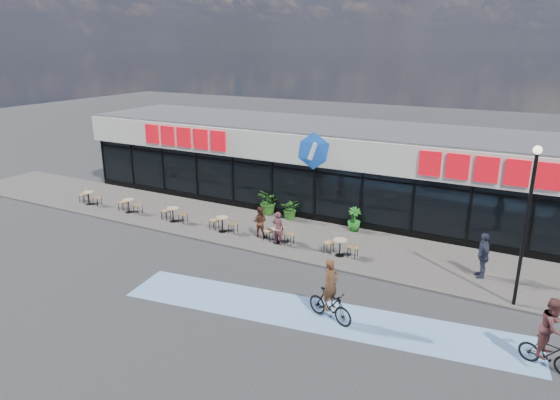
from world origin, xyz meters
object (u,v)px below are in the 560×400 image
object	(u,v)px
pedestrian_a	(483,255)
cyclist_b	(550,338)
potted_plant_mid	(291,209)
lamp_post	(527,215)
patron_left	(278,228)
potted_plant_right	(354,219)
bistro_set_0	(90,196)
potted_plant_left	(269,202)
patron_right	(260,222)
cyclist_a	(330,299)

from	to	relation	value
pedestrian_a	cyclist_b	size ratio (longest dim) A/B	0.83
potted_plant_mid	lamp_post	bearing A→B (deg)	-21.16
potted_plant_mid	patron_left	xyz separation A→B (m)	(1.06, -3.33, 0.22)
lamp_post	potted_plant_right	world-z (taller)	lamp_post
lamp_post	potted_plant_right	xyz separation A→B (m)	(-7.48, 4.21, -2.74)
bistro_set_0	pedestrian_a	xyz separation A→B (m)	(20.88, 0.64, 0.46)
potted_plant_mid	cyclist_b	distance (m)	14.26
potted_plant_left	patron_left	xyz separation A→B (m)	(2.45, -3.48, 0.09)
potted_plant_mid	potted_plant_right	size ratio (longest dim) A/B	0.97
potted_plant_mid	patron_right	bearing A→B (deg)	-92.92
bistro_set_0	cyclist_b	xyz separation A→B (m)	(23.29, -4.52, 0.42)
bistro_set_0	cyclist_a	bearing A→B (deg)	-16.56
lamp_post	cyclist_b	world-z (taller)	lamp_post
cyclist_a	patron_left	bearing A→B (deg)	133.49
potted_plant_left	cyclist_a	distance (m)	10.85
bistro_set_0	potted_plant_right	distance (m)	15.06
patron_right	potted_plant_left	bearing A→B (deg)	-82.43
lamp_post	patron_left	bearing A→B (deg)	174.69
pedestrian_a	cyclist_b	bearing A→B (deg)	1.70
patron_left	pedestrian_a	world-z (taller)	pedestrian_a
lamp_post	patron_right	bearing A→B (deg)	173.10
potted_plant_left	cyclist_b	bearing A→B (deg)	-30.13
lamp_post	cyclist_b	bearing A→B (deg)	-72.43
potted_plant_left	potted_plant_mid	xyz separation A→B (m)	(1.39, -0.16, -0.12)
potted_plant_left	potted_plant_right	bearing A→B (deg)	-2.21
potted_plant_left	cyclist_a	size ratio (longest dim) A/B	0.63
bistro_set_0	potted_plant_left	size ratio (longest dim) A/B	1.12
lamp_post	patron_right	world-z (taller)	lamp_post
potted_plant_right	patron_left	bearing A→B (deg)	-126.41
bistro_set_0	patron_left	xyz separation A→B (m)	(12.31, -0.21, 0.32)
potted_plant_right	cyclist_b	world-z (taller)	cyclist_b
cyclist_b	patron_left	bearing A→B (deg)	158.56
potted_plant_left	potted_plant_mid	distance (m)	1.40
bistro_set_0	cyclist_a	size ratio (longest dim) A/B	0.70
patron_right	cyclist_b	distance (m)	13.08
cyclist_a	cyclist_b	distance (m)	6.45
patron_right	pedestrian_a	distance (m)	9.80
patron_left	patron_right	xyz separation A→B (m)	(-1.21, 0.42, -0.04)
potted_plant_right	patron_right	distance (m)	4.64
pedestrian_a	cyclist_a	xyz separation A→B (m)	(-4.02, -5.66, -0.23)
patron_right	cyclist_a	world-z (taller)	cyclist_a
potted_plant_mid	pedestrian_a	xyz separation A→B (m)	(9.64, -2.48, 0.35)
lamp_post	potted_plant_mid	xyz separation A→B (m)	(-10.97, 4.25, -2.75)
potted_plant_mid	cyclist_b	world-z (taller)	cyclist_b
patron_left	pedestrian_a	xyz separation A→B (m)	(8.58, 0.85, 0.13)
potted_plant_left	cyclist_a	world-z (taller)	cyclist_a
lamp_post	cyclist_a	size ratio (longest dim) A/B	2.58
potted_plant_right	potted_plant_mid	bearing A→B (deg)	179.49
patron_right	cyclist_b	xyz separation A→B (m)	(12.19, -4.74, 0.14)
potted_plant_mid	patron_right	world-z (taller)	patron_right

